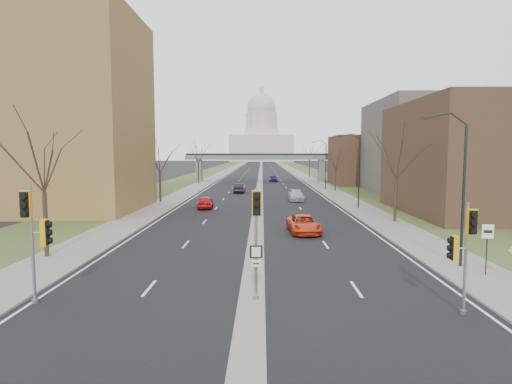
{
  "coord_description": "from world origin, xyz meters",
  "views": [
    {
      "loc": [
        0.46,
        -18.07,
        6.55
      ],
      "look_at": [
        0.04,
        11.62,
        3.83
      ],
      "focal_mm": 30.0,
      "sensor_mm": 36.0,
      "label": 1
    }
  ],
  "objects_px": {
    "speed_limit_sign": "(487,240)",
    "car_right_mid": "(296,196)",
    "car_right_near": "(304,224)",
    "car_left_far": "(240,188)",
    "car_right_far": "(273,178)",
    "signal_pole_right": "(464,243)",
    "signal_pole_left": "(34,227)",
    "signal_pole_median": "(256,224)",
    "car_left_near": "(206,202)"
  },
  "relations": [
    {
      "from": "signal_pole_median",
      "to": "car_left_near",
      "type": "height_order",
      "value": "signal_pole_median"
    },
    {
      "from": "signal_pole_left",
      "to": "car_right_near",
      "type": "xyz_separation_m",
      "value": [
        13.13,
        16.89,
        -2.7
      ]
    },
    {
      "from": "signal_pole_left",
      "to": "speed_limit_sign",
      "type": "height_order",
      "value": "signal_pole_left"
    },
    {
      "from": "speed_limit_sign",
      "to": "car_right_far",
      "type": "xyz_separation_m",
      "value": [
        -9.3,
        75.54,
        -1.21
      ]
    },
    {
      "from": "car_right_near",
      "to": "car_right_mid",
      "type": "xyz_separation_m",
      "value": [
        1.27,
        23.82,
        -0.01
      ]
    },
    {
      "from": "speed_limit_sign",
      "to": "car_right_near",
      "type": "xyz_separation_m",
      "value": [
        -8.4,
        12.45,
        -1.25
      ]
    },
    {
      "from": "signal_pole_median",
      "to": "car_right_near",
      "type": "distance_m",
      "value": 17.0
    },
    {
      "from": "car_left_far",
      "to": "car_right_near",
      "type": "distance_m",
      "value": 36.18
    },
    {
      "from": "signal_pole_left",
      "to": "car_left_far",
      "type": "height_order",
      "value": "signal_pole_left"
    },
    {
      "from": "signal_pole_median",
      "to": "car_left_far",
      "type": "height_order",
      "value": "signal_pole_median"
    },
    {
      "from": "signal_pole_right",
      "to": "car_left_near",
      "type": "height_order",
      "value": "signal_pole_right"
    },
    {
      "from": "signal_pole_median",
      "to": "signal_pole_left",
      "type": "bearing_deg",
      "value": 179.49
    },
    {
      "from": "car_left_near",
      "to": "car_right_far",
      "type": "relative_size",
      "value": 0.98
    },
    {
      "from": "signal_pole_right",
      "to": "signal_pole_left",
      "type": "bearing_deg",
      "value": -179.12
    },
    {
      "from": "car_left_near",
      "to": "car_right_near",
      "type": "bearing_deg",
      "value": 119.3
    },
    {
      "from": "signal_pole_median",
      "to": "speed_limit_sign",
      "type": "relative_size",
      "value": 1.84
    },
    {
      "from": "car_left_near",
      "to": "car_right_far",
      "type": "distance_m",
      "value": 48.42
    },
    {
      "from": "car_left_near",
      "to": "car_right_near",
      "type": "distance_m",
      "value": 18.58
    },
    {
      "from": "signal_pole_median",
      "to": "car_left_far",
      "type": "distance_m",
      "value": 52.02
    },
    {
      "from": "car_right_mid",
      "to": "car_right_far",
      "type": "xyz_separation_m",
      "value": [
        -2.17,
        39.27,
        0.05
      ]
    },
    {
      "from": "car_left_near",
      "to": "car_right_near",
      "type": "xyz_separation_m",
      "value": [
        10.14,
        -15.56,
        -0.02
      ]
    },
    {
      "from": "car_left_far",
      "to": "car_right_far",
      "type": "bearing_deg",
      "value": -99.5
    },
    {
      "from": "signal_pole_right",
      "to": "car_right_mid",
      "type": "bearing_deg",
      "value": 98.68
    },
    {
      "from": "car_right_near",
      "to": "car_right_mid",
      "type": "relative_size",
      "value": 1.07
    },
    {
      "from": "signal_pole_left",
      "to": "car_right_mid",
      "type": "relative_size",
      "value": 1.07
    },
    {
      "from": "car_right_near",
      "to": "car_left_near",
      "type": "bearing_deg",
      "value": 119.87
    },
    {
      "from": "speed_limit_sign",
      "to": "car_right_mid",
      "type": "bearing_deg",
      "value": 111.12
    },
    {
      "from": "signal_pole_median",
      "to": "car_left_near",
      "type": "xyz_separation_m",
      "value": [
        -6.46,
        31.93,
        -2.72
      ]
    },
    {
      "from": "car_right_near",
      "to": "speed_limit_sign",
      "type": "bearing_deg",
      "value": -59.21
    },
    {
      "from": "speed_limit_sign",
      "to": "car_right_near",
      "type": "bearing_deg",
      "value": 134.01
    },
    {
      "from": "signal_pole_left",
      "to": "car_right_near",
      "type": "relative_size",
      "value": 1.0
    },
    {
      "from": "signal_pole_median",
      "to": "car_left_near",
      "type": "distance_m",
      "value": 32.69
    },
    {
      "from": "car_left_far",
      "to": "signal_pole_median",
      "type": "bearing_deg",
      "value": 96.95
    },
    {
      "from": "signal_pole_left",
      "to": "car_left_far",
      "type": "xyz_separation_m",
      "value": [
        6.02,
        52.37,
        -2.66
      ]
    },
    {
      "from": "car_left_far",
      "to": "car_right_near",
      "type": "height_order",
      "value": "car_left_far"
    },
    {
      "from": "signal_pole_right",
      "to": "speed_limit_sign",
      "type": "distance_m",
      "value": 6.74
    },
    {
      "from": "signal_pole_left",
      "to": "car_right_near",
      "type": "distance_m",
      "value": 21.56
    },
    {
      "from": "signal_pole_left",
      "to": "signal_pole_right",
      "type": "relative_size",
      "value": 1.14
    },
    {
      "from": "signal_pole_median",
      "to": "car_right_far",
      "type": "relative_size",
      "value": 1.11
    },
    {
      "from": "speed_limit_sign",
      "to": "car_right_mid",
      "type": "xyz_separation_m",
      "value": [
        -7.13,
        36.27,
        -1.26
      ]
    },
    {
      "from": "speed_limit_sign",
      "to": "car_left_near",
      "type": "bearing_deg",
      "value": 133.51
    },
    {
      "from": "car_left_near",
      "to": "car_left_far",
      "type": "xyz_separation_m",
      "value": [
        3.04,
        19.91,
        0.01
      ]
    },
    {
      "from": "signal_pole_median",
      "to": "speed_limit_sign",
      "type": "xyz_separation_m",
      "value": [
        12.08,
        3.92,
        -1.49
      ]
    },
    {
      "from": "car_right_near",
      "to": "car_right_mid",
      "type": "height_order",
      "value": "car_right_near"
    },
    {
      "from": "signal_pole_right",
      "to": "car_right_far",
      "type": "bearing_deg",
      "value": 98.01
    },
    {
      "from": "car_right_far",
      "to": "car_right_mid",
      "type": "bearing_deg",
      "value": -90.62
    },
    {
      "from": "signal_pole_right",
      "to": "car_right_near",
      "type": "height_order",
      "value": "signal_pole_right"
    },
    {
      "from": "car_left_near",
      "to": "car_right_near",
      "type": "height_order",
      "value": "car_left_near"
    },
    {
      "from": "car_right_near",
      "to": "signal_pole_median",
      "type": "bearing_deg",
      "value": -105.91
    },
    {
      "from": "speed_limit_sign",
      "to": "car_right_mid",
      "type": "height_order",
      "value": "speed_limit_sign"
    }
  ]
}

